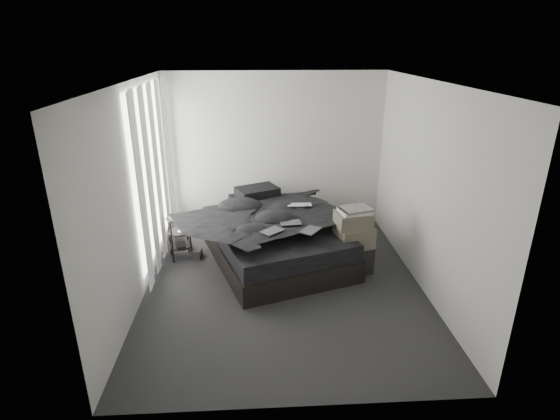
{
  "coord_description": "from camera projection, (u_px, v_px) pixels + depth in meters",
  "views": [
    {
      "loc": [
        -0.35,
        -5.06,
        3.03
      ],
      "look_at": [
        0.0,
        0.8,
        0.75
      ],
      "focal_mm": 28.0,
      "sensor_mm": 36.0,
      "label": 1
    }
  ],
  "objects": [
    {
      "name": "window_left",
      "position": [
        152.0,
        170.0,
        6.08
      ],
      "size": [
        0.02,
        2.0,
        2.3
      ],
      "primitive_type": "cube",
      "color": "white",
      "rests_on": "wall_left"
    },
    {
      "name": "side_stand",
      "position": [
        180.0,
        238.0,
        6.43
      ],
      "size": [
        0.43,
        0.43,
        0.64
      ],
      "primitive_type": "cylinder",
      "rotation": [
        0.0,
        0.0,
        0.3
      ],
      "color": "black",
      "rests_on": "floor"
    },
    {
      "name": "box_mid",
      "position": [
        354.0,
        236.0,
        5.99
      ],
      "size": [
        0.56,
        0.49,
        0.29
      ],
      "primitive_type": "cube",
      "rotation": [
        0.0,
        0.0,
        0.26
      ],
      "color": "#5F5A4B",
      "rests_on": "box_lower"
    },
    {
      "name": "wall_front",
      "position": [
        302.0,
        278.0,
        3.4
      ],
      "size": [
        3.6,
        0.01,
        2.6
      ],
      "primitive_type": "cube",
      "color": "silver",
      "rests_on": "ground"
    },
    {
      "name": "duvet",
      "position": [
        276.0,
        217.0,
        6.24
      ],
      "size": [
        2.18,
        2.35,
        0.26
      ],
      "primitive_type": "imported",
      "rotation": [
        0.0,
        0.0,
        0.32
      ],
      "color": "black",
      "rests_on": "mattress"
    },
    {
      "name": "ceiling",
      "position": [
        284.0,
        82.0,
        4.89
      ],
      "size": [
        3.6,
        4.2,
        0.01
      ],
      "primitive_type": "cube",
      "color": "white",
      "rests_on": "ground"
    },
    {
      "name": "art_book_snake",
      "position": [
        356.0,
        209.0,
        5.84
      ],
      "size": [
        0.45,
        0.4,
        0.04
      ],
      "primitive_type": "cube",
      "rotation": [
        0.0,
        0.0,
        0.3
      ],
      "color": "silver",
      "rests_on": "art_book_white"
    },
    {
      "name": "wall_left",
      "position": [
        135.0,
        195.0,
        5.26
      ],
      "size": [
        0.01,
        4.2,
        2.6
      ],
      "primitive_type": "cube",
      "color": "silver",
      "rests_on": "ground"
    },
    {
      "name": "wall_back",
      "position": [
        275.0,
        151.0,
        7.31
      ],
      "size": [
        3.6,
        0.01,
        2.6
      ],
      "primitive_type": "cube",
      "color": "silver",
      "rests_on": "ground"
    },
    {
      "name": "bed",
      "position": [
        275.0,
        248.0,
        6.48
      ],
      "size": [
        2.33,
        2.68,
        0.31
      ],
      "primitive_type": "cube",
      "rotation": [
        0.0,
        0.0,
        0.32
      ],
      "color": "black",
      "rests_on": "floor"
    },
    {
      "name": "laptop",
      "position": [
        300.0,
        201.0,
        6.43
      ],
      "size": [
        0.36,
        0.23,
        0.03
      ],
      "primitive_type": "imported",
      "rotation": [
        0.0,
        0.0,
        0.01
      ],
      "color": "silver",
      "rests_on": "duvet"
    },
    {
      "name": "mattress",
      "position": [
        275.0,
        232.0,
        6.38
      ],
      "size": [
        2.25,
        2.59,
        0.24
      ],
      "primitive_type": "cube",
      "rotation": [
        0.0,
        0.0,
        0.32
      ],
      "color": "black",
      "rests_on": "bed"
    },
    {
      "name": "floor_books",
      "position": [
        196.0,
        253.0,
        6.52
      ],
      "size": [
        0.15,
        0.22,
        0.15
      ],
      "primitive_type": "cube",
      "rotation": [
        0.0,
        0.0,
        0.02
      ],
      "color": "black",
      "rests_on": "floor"
    },
    {
      "name": "wall_right",
      "position": [
        427.0,
        189.0,
        5.46
      ],
      "size": [
        0.01,
        4.2,
        2.6
      ],
      "primitive_type": "cube",
      "color": "silver",
      "rests_on": "ground"
    },
    {
      "name": "pillow_upper",
      "position": [
        257.0,
        192.0,
        7.0
      ],
      "size": [
        0.76,
        0.66,
        0.14
      ],
      "primitive_type": "cube",
      "rotation": [
        0.0,
        0.0,
        0.42
      ],
      "color": "black",
      "rests_on": "pillow_lower"
    },
    {
      "name": "curtain_left",
      "position": [
        156.0,
        175.0,
        6.11
      ],
      "size": [
        0.06,
        2.12,
        2.48
      ],
      "primitive_type": "cube",
      "color": "white",
      "rests_on": "wall_left"
    },
    {
      "name": "comic_b",
      "position": [
        290.0,
        217.0,
        5.88
      ],
      "size": [
        0.3,
        0.22,
        0.01
      ],
      "primitive_type": "cube",
      "rotation": [
        0.0,
        0.0,
        0.11
      ],
      "color": "black",
      "rests_on": "duvet"
    },
    {
      "name": "floor",
      "position": [
        284.0,
        284.0,
        5.83
      ],
      "size": [
        3.6,
        4.2,
        0.01
      ],
      "primitive_type": "cube",
      "color": "#29292C",
      "rests_on": "ground"
    },
    {
      "name": "box_upper",
      "position": [
        353.0,
        220.0,
        5.9
      ],
      "size": [
        0.51,
        0.43,
        0.2
      ],
      "primitive_type": "cube",
      "rotation": [
        0.0,
        0.0,
        0.14
      ],
      "color": "#5F5A4B",
      "rests_on": "box_mid"
    },
    {
      "name": "pillow_lower",
      "position": [
        252.0,
        200.0,
        7.05
      ],
      "size": [
        0.79,
        0.65,
        0.15
      ],
      "primitive_type": "cube",
      "rotation": [
        0.0,
        0.0,
        0.32
      ],
      "color": "black",
      "rests_on": "mattress"
    },
    {
      "name": "comic_c",
      "position": [
        310.0,
        223.0,
        5.64
      ],
      "size": [
        0.32,
        0.34,
        0.01
      ],
      "primitive_type": "cube",
      "rotation": [
        0.0,
        0.0,
        0.93
      ],
      "color": "black",
      "rests_on": "duvet"
    },
    {
      "name": "papers",
      "position": [
        179.0,
        218.0,
        6.31
      ],
      "size": [
        0.3,
        0.27,
        0.01
      ],
      "primitive_type": "cube",
      "rotation": [
        0.0,
        0.0,
        0.48
      ],
      "color": "white",
      "rests_on": "side_stand"
    },
    {
      "name": "art_book_white",
      "position": [
        355.0,
        211.0,
        5.86
      ],
      "size": [
        0.44,
        0.38,
        0.04
      ],
      "primitive_type": "cube",
      "rotation": [
        0.0,
        0.0,
        0.19
      ],
      "color": "silver",
      "rests_on": "box_upper"
    },
    {
      "name": "box_lower",
      "position": [
        351.0,
        258.0,
        6.12
      ],
      "size": [
        0.58,
        0.49,
        0.38
      ],
      "primitive_type": "cube",
      "rotation": [
        0.0,
        0.0,
        0.19
      ],
      "color": "black",
      "rests_on": "floor"
    },
    {
      "name": "comic_a",
      "position": [
        272.0,
        225.0,
        5.62
      ],
      "size": [
        0.34,
        0.33,
        0.01
      ],
      "primitive_type": "cube",
      "rotation": [
        0.0,
        0.0,
        0.7
      ],
      "color": "black",
      "rests_on": "duvet"
    }
  ]
}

